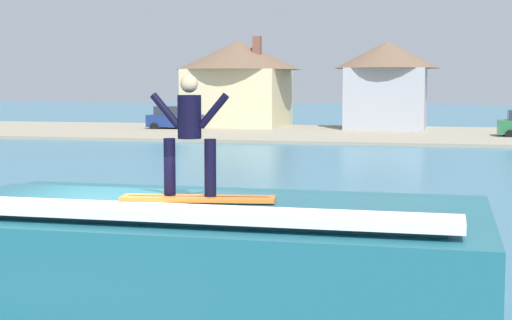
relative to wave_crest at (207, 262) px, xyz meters
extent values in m
plane|color=teal|center=(-1.35, -0.04, -0.90)|extent=(260.00, 260.00, 0.00)
cube|color=#1F616D|center=(0.00, 0.04, -0.05)|extent=(8.00, 4.39, 1.71)
cube|color=#1F616D|center=(0.00, -0.51, 0.90)|extent=(6.80, 1.97, 0.19)
cube|color=white|center=(0.00, -1.39, 0.95)|extent=(7.20, 0.79, 0.12)
cube|color=orange|center=(0.11, -0.71, 1.04)|extent=(2.12, 0.75, 0.06)
cube|color=black|center=(0.11, -0.71, 1.07)|extent=(1.90, 0.36, 0.01)
cylinder|color=black|center=(-0.30, -0.68, 1.46)|extent=(0.16, 0.16, 0.78)
cylinder|color=black|center=(0.28, -0.68, 1.46)|extent=(0.16, 0.16, 0.78)
cylinder|color=black|center=(-0.01, -0.68, 2.14)|extent=(0.32, 0.32, 0.59)
sphere|color=tan|center=(-0.01, -0.68, 2.59)|extent=(0.24, 0.24, 0.24)
cylinder|color=black|center=(-0.35, -0.68, 2.23)|extent=(0.43, 0.10, 0.48)
cylinder|color=black|center=(0.33, -0.68, 2.23)|extent=(0.43, 0.10, 0.48)
cube|color=gray|center=(-1.35, 43.16, -0.81)|extent=(120.00, 18.23, 0.19)
cube|color=navy|center=(-16.49, 44.76, -0.13)|extent=(3.97, 1.94, 0.90)
cube|color=#262D38|center=(-16.79, 44.76, 0.64)|extent=(2.18, 1.75, 0.64)
cylinder|color=black|center=(-15.20, 45.78, -0.58)|extent=(0.64, 0.22, 0.64)
cylinder|color=black|center=(-15.20, 43.74, -0.58)|extent=(0.64, 0.22, 0.64)
cylinder|color=black|center=(-17.78, 45.78, -0.58)|extent=(0.64, 0.22, 0.64)
cylinder|color=black|center=(-17.78, 43.74, -0.58)|extent=(0.64, 0.22, 0.64)
cylinder|color=black|center=(7.12, 42.58, -0.58)|extent=(0.64, 0.22, 0.64)
cylinder|color=black|center=(7.12, 40.68, -0.58)|extent=(0.64, 0.22, 0.64)
cube|color=beige|center=(-12.91, 49.65, 1.41)|extent=(7.21, 7.93, 4.63)
cone|color=brown|center=(-12.91, 49.65, 4.86)|extent=(9.84, 9.84, 2.26)
cube|color=brown|center=(-11.11, 48.46, 5.36)|extent=(0.60, 0.60, 1.80)
cube|color=#9EA3AD|center=(-1.21, 48.78, 1.43)|extent=(5.75, 6.32, 4.67)
cone|color=brown|center=(-1.21, 48.78, 4.76)|extent=(7.83, 7.83, 1.99)
cylinder|color=brown|center=(-13.62, 50.88, 0.70)|extent=(0.40, 0.40, 3.19)
sphere|color=#2C5E25|center=(-13.62, 50.88, 3.31)|extent=(3.38, 3.38, 3.38)
camera|label=1|loc=(3.38, -10.73, 2.58)|focal=55.15mm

